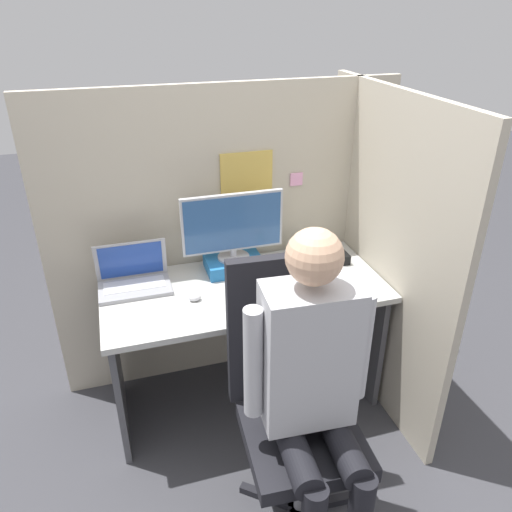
{
  "coord_description": "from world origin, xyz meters",
  "views": [
    {
      "loc": [
        -0.56,
        -1.74,
        2.02
      ],
      "look_at": [
        0.01,
        0.16,
        0.98
      ],
      "focal_mm": 35.0,
      "sensor_mm": 36.0,
      "label": 1
    }
  ],
  "objects_px": {
    "paper_box": "(234,264)",
    "laptop": "(134,279)",
    "stapler": "(341,255)",
    "carrot_toy": "(304,297)",
    "office_chair": "(292,395)",
    "person": "(314,382)",
    "coffee_mug": "(295,249)",
    "monitor": "(233,225)"
  },
  "relations": [
    {
      "from": "paper_box",
      "to": "laptop",
      "type": "xyz_separation_m",
      "value": [
        -0.52,
        -0.03,
        0.01
      ]
    },
    {
      "from": "stapler",
      "to": "carrot_toy",
      "type": "relative_size",
      "value": 1.02
    },
    {
      "from": "stapler",
      "to": "office_chair",
      "type": "relative_size",
      "value": 0.14
    },
    {
      "from": "stapler",
      "to": "carrot_toy",
      "type": "height_order",
      "value": "stapler"
    },
    {
      "from": "person",
      "to": "coffee_mug",
      "type": "bearing_deg",
      "value": 72.81
    },
    {
      "from": "carrot_toy",
      "to": "office_chair",
      "type": "xyz_separation_m",
      "value": [
        -0.21,
        -0.42,
        -0.18
      ]
    },
    {
      "from": "laptop",
      "to": "stapler",
      "type": "height_order",
      "value": "laptop"
    },
    {
      "from": "paper_box",
      "to": "carrot_toy",
      "type": "bearing_deg",
      "value": -58.33
    },
    {
      "from": "paper_box",
      "to": "office_chair",
      "type": "distance_m",
      "value": 0.84
    },
    {
      "from": "paper_box",
      "to": "stapler",
      "type": "xyz_separation_m",
      "value": [
        0.59,
        -0.05,
        -0.01
      ]
    },
    {
      "from": "person",
      "to": "office_chair",
      "type": "bearing_deg",
      "value": 93.59
    },
    {
      "from": "monitor",
      "to": "coffee_mug",
      "type": "height_order",
      "value": "monitor"
    },
    {
      "from": "paper_box",
      "to": "carrot_toy",
      "type": "height_order",
      "value": "paper_box"
    },
    {
      "from": "paper_box",
      "to": "laptop",
      "type": "distance_m",
      "value": 0.52
    },
    {
      "from": "carrot_toy",
      "to": "person",
      "type": "relative_size",
      "value": 0.11
    },
    {
      "from": "office_chair",
      "to": "person",
      "type": "relative_size",
      "value": 0.84
    },
    {
      "from": "monitor",
      "to": "carrot_toy",
      "type": "bearing_deg",
      "value": -58.52
    },
    {
      "from": "office_chair",
      "to": "laptop",
      "type": "bearing_deg",
      "value": 124.98
    },
    {
      "from": "office_chair",
      "to": "carrot_toy",
      "type": "bearing_deg",
      "value": 63.53
    },
    {
      "from": "paper_box",
      "to": "carrot_toy",
      "type": "relative_size",
      "value": 1.86
    },
    {
      "from": "paper_box",
      "to": "carrot_toy",
      "type": "xyz_separation_m",
      "value": [
        0.24,
        -0.39,
        -0.01
      ]
    },
    {
      "from": "monitor",
      "to": "carrot_toy",
      "type": "relative_size",
      "value": 3.35
    },
    {
      "from": "stapler",
      "to": "coffee_mug",
      "type": "relative_size",
      "value": 1.72
    },
    {
      "from": "monitor",
      "to": "laptop",
      "type": "height_order",
      "value": "monitor"
    },
    {
      "from": "person",
      "to": "carrot_toy",
      "type": "bearing_deg",
      "value": 71.41
    },
    {
      "from": "monitor",
      "to": "paper_box",
      "type": "bearing_deg",
      "value": -90.0
    },
    {
      "from": "monitor",
      "to": "laptop",
      "type": "distance_m",
      "value": 0.56
    },
    {
      "from": "paper_box",
      "to": "monitor",
      "type": "xyz_separation_m",
      "value": [
        0.0,
        0.0,
        0.22
      ]
    },
    {
      "from": "laptop",
      "to": "coffee_mug",
      "type": "relative_size",
      "value": 3.74
    },
    {
      "from": "paper_box",
      "to": "coffee_mug",
      "type": "distance_m",
      "value": 0.36
    },
    {
      "from": "laptop",
      "to": "person",
      "type": "xyz_separation_m",
      "value": [
        0.56,
        -0.96,
        0.01
      ]
    },
    {
      "from": "paper_box",
      "to": "coffee_mug",
      "type": "bearing_deg",
      "value": 7.4
    },
    {
      "from": "stapler",
      "to": "person",
      "type": "xyz_separation_m",
      "value": [
        -0.55,
        -0.93,
        0.03
      ]
    },
    {
      "from": "monitor",
      "to": "coffee_mug",
      "type": "bearing_deg",
      "value": 6.95
    },
    {
      "from": "monitor",
      "to": "office_chair",
      "type": "distance_m",
      "value": 0.92
    },
    {
      "from": "laptop",
      "to": "carrot_toy",
      "type": "height_order",
      "value": "laptop"
    },
    {
      "from": "person",
      "to": "monitor",
      "type": "bearing_deg",
      "value": 92.39
    },
    {
      "from": "laptop",
      "to": "stapler",
      "type": "xyz_separation_m",
      "value": [
        1.11,
        -0.02,
        -0.02
      ]
    },
    {
      "from": "carrot_toy",
      "to": "person",
      "type": "height_order",
      "value": "person"
    },
    {
      "from": "laptop",
      "to": "person",
      "type": "distance_m",
      "value": 1.11
    },
    {
      "from": "paper_box",
      "to": "coffee_mug",
      "type": "relative_size",
      "value": 3.11
    },
    {
      "from": "stapler",
      "to": "person",
      "type": "bearing_deg",
      "value": -120.58
    }
  ]
}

